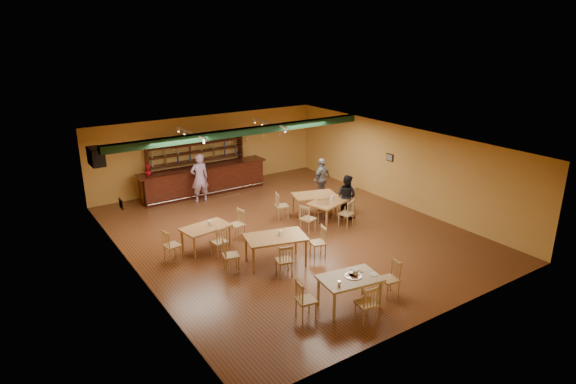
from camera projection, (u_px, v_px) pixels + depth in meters
floor at (288, 232)px, 15.97m from camera, size 12.00×12.00×0.00m
ceiling_beam at (245, 132)px, 17.25m from camera, size 10.00×0.30×0.25m
track_rail_left at (190, 133)px, 16.75m from camera, size 0.05×2.50×0.05m
track_rail_right at (269, 123)px, 18.43m from camera, size 0.05×2.50×0.05m
ac_unit at (97, 156)px, 15.99m from camera, size 0.34×0.70×0.48m
picture_left at (121, 204)px, 13.59m from camera, size 0.04×0.34×0.28m
picture_right at (390, 157)px, 18.42m from camera, size 0.04×0.34×0.28m
bar_counter at (204, 180)px, 19.50m from camera, size 5.32×0.85×1.13m
back_bar_hutch at (197, 163)px, 19.81m from camera, size 4.12×0.40×2.28m
poinsettia at (148, 170)px, 18.09m from camera, size 0.31×0.31×0.44m
dining_table_a at (206, 237)px, 14.70m from camera, size 1.53×1.05×0.71m
dining_table_b at (314, 204)px, 17.36m from camera, size 1.71×1.30×0.75m
dining_table_c at (276, 250)px, 13.73m from camera, size 1.88×1.40×0.84m
dining_table_d at (329, 211)px, 16.76m from camera, size 1.68×1.28×0.74m
near_table at (349, 292)px, 11.63m from camera, size 1.56×1.13×0.77m
pizza_tray at (353, 276)px, 11.56m from camera, size 0.46×0.46×0.01m
parmesan_shaker at (339, 283)px, 11.12m from camera, size 0.08×0.08×0.11m
napkin_stack at (356, 269)px, 11.85m from camera, size 0.24×0.22×0.03m
pizza_server at (357, 273)px, 11.67m from camera, size 0.33×0.15×0.00m
side_plate at (374, 274)px, 11.64m from camera, size 0.25×0.25×0.01m
patron_bar at (200, 178)px, 18.45m from camera, size 0.72×0.50×1.90m
patron_right_a at (346, 196)px, 17.02m from camera, size 0.79×0.90×1.54m
patron_right_b at (322, 179)px, 18.82m from camera, size 1.02×0.63×1.63m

